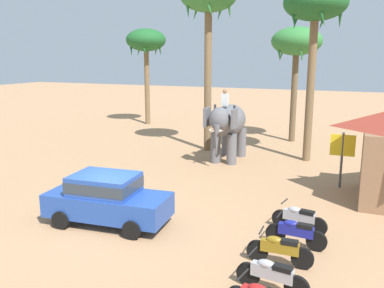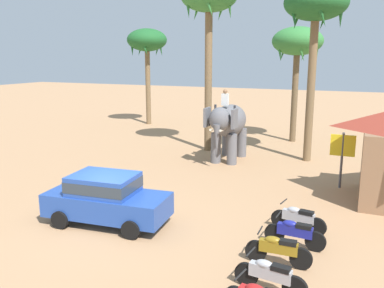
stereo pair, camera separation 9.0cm
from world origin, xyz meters
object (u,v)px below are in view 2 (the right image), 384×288
Objects in this scene: palm_tree_far_back at (147,43)px; car_sedan_foreground at (106,197)px; motorcycle_second_in_row at (270,275)px; palm_tree_left_of_road at (297,44)px; motorcycle_fourth_in_row at (295,232)px; signboard_yellow at (343,149)px; motorcycle_mid_row at (278,249)px; palm_tree_near_hut at (209,2)px; elephant_with_mahout at (228,124)px; motorcycle_far_in_row at (298,218)px; palm_tree_behind_elephant at (316,9)px.

car_sedan_foreground is at bearing -64.33° from palm_tree_far_back.
motorcycle_second_in_row is 19.27m from palm_tree_left_of_road.
motorcycle_fourth_in_row is 0.75× the size of signboard_yellow.
palm_tree_far_back is 20.25m from signboard_yellow.
motorcycle_mid_row is 0.24× the size of palm_tree_left_of_road.
palm_tree_near_hut is at bearing -41.26° from palm_tree_far_back.
elephant_with_mahout is at bearing 113.19° from motorcycle_second_in_row.
car_sedan_foreground is 9.80m from elephant_with_mahout.
palm_tree_far_back is (-9.00, 18.72, 5.68)m from car_sedan_foreground.
elephant_with_mahout reaches higher than motorcycle_far_in_row.
motorcycle_second_in_row is at bearing -85.53° from palm_tree_behind_elephant.
motorcycle_far_in_row is 5.51m from signboard_yellow.
signboard_yellow is (5.91, -2.52, -0.30)m from elephant_with_mahout.
signboard_yellow is at bearing 82.71° from motorcycle_fourth_in_row.
car_sedan_foreground is 5.89m from motorcycle_mid_row.
elephant_with_mahout is 2.17× the size of motorcycle_far_in_row.
motorcycle_second_in_row is 0.19× the size of palm_tree_near_hut.
motorcycle_fourth_in_row is at bearing -60.39° from elephant_with_mahout.
car_sedan_foreground is 0.58× the size of palm_tree_left_of_road.
car_sedan_foreground reaches higher than motorcycle_far_in_row.
motorcycle_fourth_in_row is 24.25m from palm_tree_far_back.
palm_tree_near_hut is 1.26× the size of palm_tree_far_back.
palm_tree_far_back reaches higher than motorcycle_second_in_row.
palm_tree_behind_elephant is (-0.94, 11.91, 7.38)m from motorcycle_mid_row.
palm_tree_behind_elephant is 3.77× the size of signboard_yellow.
motorcycle_far_in_row is at bearing -83.54° from palm_tree_behind_elephant.
motorcycle_mid_row and motorcycle_far_in_row have the same top height.
motorcycle_second_in_row is at bearing -63.06° from palm_tree_near_hut.
signboard_yellow reaches higher than motorcycle_second_in_row.
motorcycle_mid_row is at bearing -81.31° from palm_tree_left_of_road.
signboard_yellow is (1.04, 7.69, 1.22)m from motorcycle_mid_row.
signboard_yellow reaches higher than car_sedan_foreground.
elephant_with_mahout is 7.03m from palm_tree_near_hut.
palm_tree_near_hut is at bearing 150.29° from signboard_yellow.
palm_tree_far_back is at bearing 131.67° from motorcycle_far_in_row.
palm_tree_near_hut reaches higher than motorcycle_far_in_row.
motorcycle_fourth_in_row is 0.19× the size of palm_tree_near_hut.
palm_tree_left_of_road is (4.21, 4.64, -2.19)m from palm_tree_near_hut.
palm_tree_behind_elephant is (-1.08, 9.51, 7.38)m from motorcycle_far_in_row.
motorcycle_far_in_row is (5.00, -7.81, -1.53)m from elephant_with_mahout.
elephant_with_mahout is 12.70m from motorcycle_second_in_row.
palm_tree_left_of_road is (-1.63, 4.89, -1.56)m from palm_tree_behind_elephant.
palm_tree_behind_elephant is at bearing 66.67° from car_sedan_foreground.
palm_tree_left_of_road is at bearing 70.76° from elephant_with_mahout.
motorcycle_far_in_row is at bearing -57.36° from elephant_with_mahout.
palm_tree_near_hut is (-6.92, 9.76, 8.00)m from motorcycle_far_in_row.
palm_tree_near_hut is (-7.00, 10.90, 8.00)m from motorcycle_fourth_in_row.
signboard_yellow is (15.89, -11.55, -4.92)m from palm_tree_far_back.
palm_tree_near_hut reaches higher than car_sedan_foreground.
motorcycle_fourth_in_row is 13.01m from palm_tree_behind_elephant.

